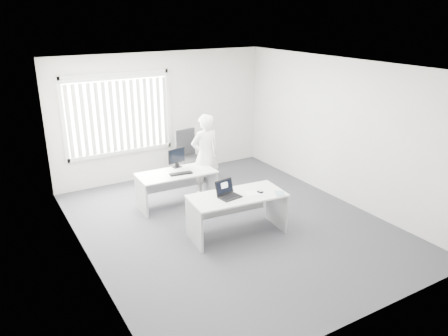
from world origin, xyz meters
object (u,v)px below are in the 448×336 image
desk_near (237,206)px  office_chair (190,165)px  person (205,155)px  desk_far (177,182)px  laptop (230,190)px  monitor (177,158)px

desk_near → office_chair: office_chair is taller
office_chair → person: bearing=-98.3°
office_chair → person: size_ratio=0.67×
desk_far → person: size_ratio=0.88×
office_chair → laptop: 2.84m
desk_near → monitor: size_ratio=4.23×
monitor → office_chair: bearing=37.8°
laptop → monitor: monitor is taller
office_chair → person: 1.01m
person → laptop: 1.93m
desk_near → laptop: size_ratio=4.79×
office_chair → monitor: bearing=-133.9°
desk_near → monitor: 1.93m
office_chair → monitor: (-0.67, -0.81, 0.52)m
laptop → monitor: bearing=83.5°
desk_far → office_chair: bearing=54.7°
desk_far → laptop: (0.21, -1.66, 0.38)m
desk_near → monitor: bearing=102.3°
desk_far → monitor: monitor is taller
desk_near → desk_far: (-0.37, 1.62, -0.04)m
office_chair → monitor: 1.17m
office_chair → person: (-0.06, -0.88, 0.50)m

